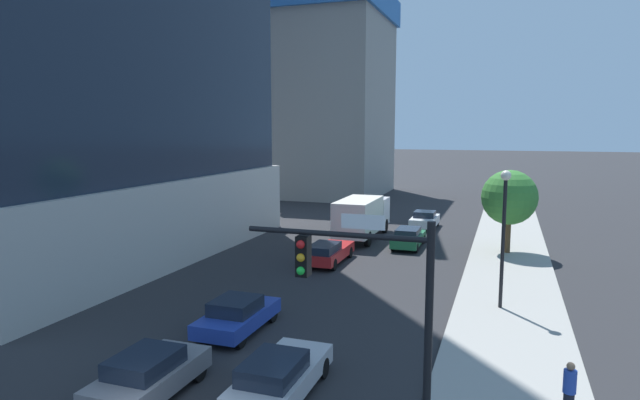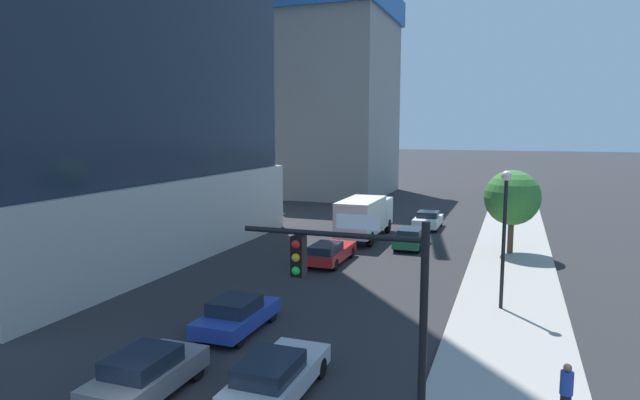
{
  "view_description": "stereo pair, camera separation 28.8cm",
  "coord_description": "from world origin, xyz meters",
  "px_view_note": "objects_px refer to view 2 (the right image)",
  "views": [
    {
      "loc": [
        7.97,
        -9.83,
        7.94
      ],
      "look_at": [
        0.31,
        12.09,
        4.86
      ],
      "focal_mm": 30.21,
      "sensor_mm": 36.0,
      "label": 1
    },
    {
      "loc": [
        8.25,
        -9.74,
        7.94
      ],
      "look_at": [
        0.31,
        12.09,
        4.86
      ],
      "focal_mm": 30.21,
      "sensor_mm": 36.0,
      "label": 2
    }
  ],
  "objects_px": {
    "car_blue": "(237,315)",
    "box_truck": "(365,215)",
    "traffic_light_pole": "(363,288)",
    "street_lamp": "(505,220)",
    "construction_building": "(335,84)",
    "pedestrian_blue_shirt": "(566,393)",
    "car_white": "(428,220)",
    "car_green": "(411,238)",
    "car_gray": "(146,373)",
    "street_tree": "(512,198)",
    "car_silver": "(276,375)",
    "car_red": "(330,252)"
  },
  "relations": [
    {
      "from": "car_blue",
      "to": "box_truck",
      "type": "distance_m",
      "value": 19.1
    },
    {
      "from": "traffic_light_pole",
      "to": "street_lamp",
      "type": "distance_m",
      "value": 12.03
    },
    {
      "from": "construction_building",
      "to": "pedestrian_blue_shirt",
      "type": "distance_m",
      "value": 53.83
    },
    {
      "from": "car_blue",
      "to": "construction_building",
      "type": "bearing_deg",
      "value": 103.63
    },
    {
      "from": "car_white",
      "to": "car_green",
      "type": "height_order",
      "value": "car_white"
    },
    {
      "from": "traffic_light_pole",
      "to": "car_gray",
      "type": "bearing_deg",
      "value": 179.66
    },
    {
      "from": "car_green",
      "to": "construction_building",
      "type": "bearing_deg",
      "value": 118.26
    },
    {
      "from": "construction_building",
      "to": "car_green",
      "type": "relative_size",
      "value": 7.05
    },
    {
      "from": "traffic_light_pole",
      "to": "car_green",
      "type": "bearing_deg",
      "value": 97.35
    },
    {
      "from": "car_gray",
      "to": "box_truck",
      "type": "bearing_deg",
      "value": 90.0
    },
    {
      "from": "traffic_light_pole",
      "to": "car_gray",
      "type": "height_order",
      "value": "traffic_light_pole"
    },
    {
      "from": "car_white",
      "to": "car_gray",
      "type": "height_order",
      "value": "car_gray"
    },
    {
      "from": "car_gray",
      "to": "car_green",
      "type": "height_order",
      "value": "car_gray"
    },
    {
      "from": "street_tree",
      "to": "car_gray",
      "type": "relative_size",
      "value": 1.31
    },
    {
      "from": "street_lamp",
      "to": "pedestrian_blue_shirt",
      "type": "bearing_deg",
      "value": -78.56
    },
    {
      "from": "construction_building",
      "to": "street_lamp",
      "type": "xyz_separation_m",
      "value": [
        20.47,
        -38.22,
        -9.14
      ]
    },
    {
      "from": "street_lamp",
      "to": "box_truck",
      "type": "height_order",
      "value": "street_lamp"
    },
    {
      "from": "traffic_light_pole",
      "to": "car_white",
      "type": "height_order",
      "value": "traffic_light_pole"
    },
    {
      "from": "car_silver",
      "to": "box_truck",
      "type": "bearing_deg",
      "value": 98.93
    },
    {
      "from": "car_white",
      "to": "pedestrian_blue_shirt",
      "type": "distance_m",
      "value": 29.12
    },
    {
      "from": "car_blue",
      "to": "box_truck",
      "type": "xyz_separation_m",
      "value": [
        -0.0,
        19.08,
        1.06
      ]
    },
    {
      "from": "car_green",
      "to": "pedestrian_blue_shirt",
      "type": "bearing_deg",
      "value": -68.98
    },
    {
      "from": "box_truck",
      "to": "pedestrian_blue_shirt",
      "type": "height_order",
      "value": "box_truck"
    },
    {
      "from": "car_white",
      "to": "car_gray",
      "type": "xyz_separation_m",
      "value": [
        -3.67,
        -30.41,
        0.03
      ]
    },
    {
      "from": "street_lamp",
      "to": "street_tree",
      "type": "relative_size",
      "value": 1.15
    },
    {
      "from": "car_blue",
      "to": "pedestrian_blue_shirt",
      "type": "distance_m",
      "value": 12.02
    },
    {
      "from": "construction_building",
      "to": "car_blue",
      "type": "bearing_deg",
      "value": -76.37
    },
    {
      "from": "street_lamp",
      "to": "car_white",
      "type": "distance_m",
      "value": 20.06
    },
    {
      "from": "street_tree",
      "to": "car_silver",
      "type": "relative_size",
      "value": 1.17
    },
    {
      "from": "car_gray",
      "to": "box_truck",
      "type": "distance_m",
      "value": 24.65
    },
    {
      "from": "car_red",
      "to": "car_blue",
      "type": "height_order",
      "value": "car_blue"
    },
    {
      "from": "box_truck",
      "to": "car_gray",
      "type": "bearing_deg",
      "value": -90.0
    },
    {
      "from": "street_tree",
      "to": "car_gray",
      "type": "distance_m",
      "value": 25.17
    },
    {
      "from": "car_blue",
      "to": "pedestrian_blue_shirt",
      "type": "relative_size",
      "value": 2.51
    },
    {
      "from": "car_silver",
      "to": "box_truck",
      "type": "height_order",
      "value": "box_truck"
    },
    {
      "from": "car_silver",
      "to": "car_red",
      "type": "bearing_deg",
      "value": 103.17
    },
    {
      "from": "construction_building",
      "to": "traffic_light_pole",
      "type": "relative_size",
      "value": 5.42
    },
    {
      "from": "traffic_light_pole",
      "to": "street_lamp",
      "type": "height_order",
      "value": "street_lamp"
    },
    {
      "from": "construction_building",
      "to": "car_gray",
      "type": "bearing_deg",
      "value": -77.84
    },
    {
      "from": "construction_building",
      "to": "car_white",
      "type": "xyz_separation_m",
      "value": [
        14.41,
        -19.41,
        -12.53
      ]
    },
    {
      "from": "street_lamp",
      "to": "car_green",
      "type": "bearing_deg",
      "value": 117.97
    },
    {
      "from": "traffic_light_pole",
      "to": "car_blue",
      "type": "relative_size",
      "value": 1.38
    },
    {
      "from": "street_tree",
      "to": "car_green",
      "type": "xyz_separation_m",
      "value": [
        -6.3,
        0.09,
        -2.99
      ]
    },
    {
      "from": "car_red",
      "to": "car_white",
      "type": "bearing_deg",
      "value": 74.72
    },
    {
      "from": "car_red",
      "to": "car_white",
      "type": "relative_size",
      "value": 1.18
    },
    {
      "from": "street_lamp",
      "to": "car_white",
      "type": "xyz_separation_m",
      "value": [
        -6.06,
        18.82,
        -3.39
      ]
    },
    {
      "from": "car_silver",
      "to": "car_green",
      "type": "distance_m",
      "value": 21.75
    },
    {
      "from": "street_lamp",
      "to": "car_blue",
      "type": "distance_m",
      "value": 11.95
    },
    {
      "from": "street_tree",
      "to": "car_red",
      "type": "distance_m",
      "value": 11.99
    },
    {
      "from": "car_green",
      "to": "car_blue",
      "type": "xyz_separation_m",
      "value": [
        -3.67,
        -17.46,
        0.01
      ]
    }
  ]
}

